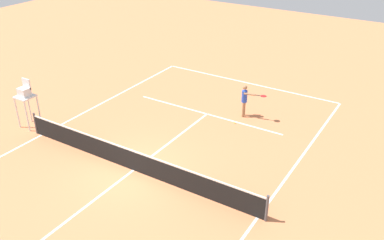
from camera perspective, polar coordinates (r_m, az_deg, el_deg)
The scene contains 6 objects.
ground_plane at distance 17.47m, azimuth -7.91°, elevation -6.72°, with size 60.00×60.00×0.00m, color #D37A4C.
court_lines at distance 17.47m, azimuth -7.91°, elevation -6.71°, with size 11.08×21.84×0.01m.
tennis_net at distance 17.20m, azimuth -8.01°, elevation -5.36°, with size 11.68×0.10×1.07m.
player_serving at distance 21.20m, azimuth 7.22°, elevation 2.94°, with size 1.31×0.45×1.69m.
tennis_ball at distance 20.87m, azimuth 5.80°, elevation -0.38°, with size 0.07×0.07×0.07m, color #CCE033.
umpire_chair at distance 21.33m, azimuth -21.60°, elevation 3.06°, with size 0.80×0.80×2.41m.
Camera 1 is at (-9.57, 10.87, 9.78)m, focal length 39.47 mm.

